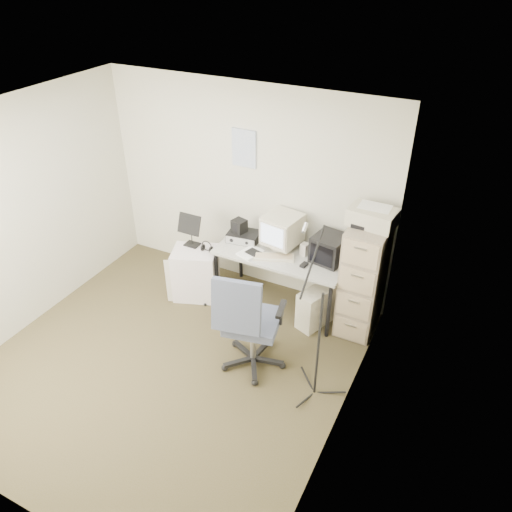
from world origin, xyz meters
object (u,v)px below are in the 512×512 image
at_px(office_chair, 253,320).
at_px(side_cart, 196,273).
at_px(filing_cabinet, 363,279).
at_px(desk, 281,279).

height_order(office_chair, side_cart, office_chair).
height_order(filing_cabinet, side_cart, filing_cabinet).
xyz_separation_m(filing_cabinet, office_chair, (-0.79, -1.07, -0.07)).
bearing_deg(desk, office_chair, -81.45).
relative_size(desk, office_chair, 1.29).
relative_size(filing_cabinet, desk, 0.87).
xyz_separation_m(office_chair, side_cart, (-1.16, 0.74, -0.26)).
xyz_separation_m(filing_cabinet, side_cart, (-1.95, -0.32, -0.33)).
bearing_deg(side_cart, office_chair, -53.04).
bearing_deg(side_cart, desk, -4.02).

